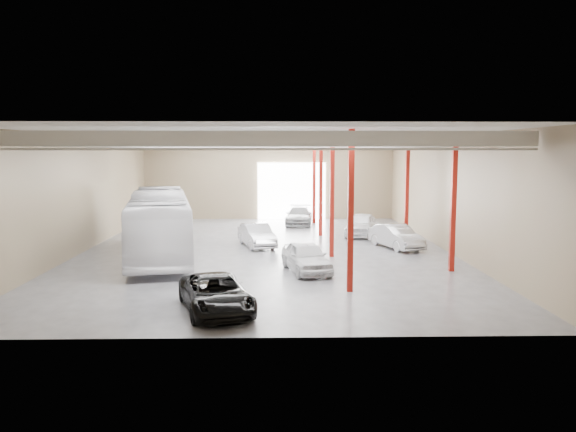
{
  "coord_description": "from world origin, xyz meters",
  "views": [
    {
      "loc": [
        0.6,
        -33.78,
        6.11
      ],
      "look_at": [
        1.32,
        -0.59,
        2.2
      ],
      "focal_mm": 35.0,
      "sensor_mm": 36.0,
      "label": 1
    }
  ],
  "objects_px": {
    "coach_bus": "(159,224)",
    "car_row_c": "(299,216)",
    "car_right_near": "(396,236)",
    "car_right_far": "(361,225)",
    "car_row_a": "(306,257)",
    "car_row_b": "(257,235)",
    "black_sedan": "(216,294)"
  },
  "relations": [
    {
      "from": "car_row_c",
      "to": "car_right_near",
      "type": "xyz_separation_m",
      "value": [
        5.62,
        -11.27,
        0.0
      ]
    },
    {
      "from": "car_right_far",
      "to": "car_row_b",
      "type": "bearing_deg",
      "value": -131.48
    },
    {
      "from": "car_row_a",
      "to": "car_row_b",
      "type": "bearing_deg",
      "value": 97.09
    },
    {
      "from": "coach_bus",
      "to": "car_row_a",
      "type": "bearing_deg",
      "value": -38.79
    },
    {
      "from": "black_sedan",
      "to": "car_right_near",
      "type": "xyz_separation_m",
      "value": [
        9.8,
        13.73,
        0.04
      ]
    },
    {
      "from": "black_sedan",
      "to": "car_row_b",
      "type": "bearing_deg",
      "value": 69.1
    },
    {
      "from": "car_row_b",
      "to": "car_row_c",
      "type": "height_order",
      "value": "car_row_c"
    },
    {
      "from": "coach_bus",
      "to": "car_row_c",
      "type": "bearing_deg",
      "value": 46.77
    },
    {
      "from": "car_row_b",
      "to": "coach_bus",
      "type": "bearing_deg",
      "value": -166.78
    },
    {
      "from": "car_row_c",
      "to": "coach_bus",
      "type": "bearing_deg",
      "value": -117.05
    },
    {
      "from": "coach_bus",
      "to": "black_sedan",
      "type": "height_order",
      "value": "coach_bus"
    },
    {
      "from": "car_right_near",
      "to": "car_right_far",
      "type": "relative_size",
      "value": 0.95
    },
    {
      "from": "car_right_far",
      "to": "car_row_a",
      "type": "bearing_deg",
      "value": -93.69
    },
    {
      "from": "car_right_near",
      "to": "car_right_far",
      "type": "bearing_deg",
      "value": 85.33
    },
    {
      "from": "car_row_c",
      "to": "black_sedan",
      "type": "bearing_deg",
      "value": -94.36
    },
    {
      "from": "car_row_b",
      "to": "car_row_c",
      "type": "xyz_separation_m",
      "value": [
        3.11,
        10.5,
        0.01
      ]
    },
    {
      "from": "black_sedan",
      "to": "car_row_a",
      "type": "xyz_separation_m",
      "value": [
        3.8,
        7.0,
        0.07
      ]
    },
    {
      "from": "coach_bus",
      "to": "car_row_a",
      "type": "xyz_separation_m",
      "value": [
        8.23,
        -4.32,
        -1.15
      ]
    },
    {
      "from": "car_row_a",
      "to": "car_row_c",
      "type": "bearing_deg",
      "value": 75.85
    },
    {
      "from": "coach_bus",
      "to": "car_row_c",
      "type": "distance_m",
      "value": 16.2
    },
    {
      "from": "car_row_a",
      "to": "car_right_far",
      "type": "bearing_deg",
      "value": 55.98
    },
    {
      "from": "coach_bus",
      "to": "car_row_b",
      "type": "bearing_deg",
      "value": 18.99
    },
    {
      "from": "black_sedan",
      "to": "car_right_far",
      "type": "bearing_deg",
      "value": 49.38
    },
    {
      "from": "coach_bus",
      "to": "car_row_b",
      "type": "relative_size",
      "value": 3.11
    },
    {
      "from": "car_row_b",
      "to": "car_right_near",
      "type": "xyz_separation_m",
      "value": [
        8.73,
        -0.77,
        0.01
      ]
    },
    {
      "from": "car_row_a",
      "to": "car_right_far",
      "type": "relative_size",
      "value": 0.95
    },
    {
      "from": "car_row_a",
      "to": "car_row_b",
      "type": "height_order",
      "value": "car_row_a"
    },
    {
      "from": "car_row_a",
      "to": "car_right_near",
      "type": "distance_m",
      "value": 9.01
    },
    {
      "from": "coach_bus",
      "to": "car_row_c",
      "type": "xyz_separation_m",
      "value": [
        8.6,
        13.68,
        -1.17
      ]
    },
    {
      "from": "car_right_far",
      "to": "coach_bus",
      "type": "bearing_deg",
      "value": -131.95
    },
    {
      "from": "black_sedan",
      "to": "car_row_a",
      "type": "relative_size",
      "value": 1.12
    },
    {
      "from": "coach_bus",
      "to": "car_right_far",
      "type": "bearing_deg",
      "value": 19.62
    }
  ]
}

